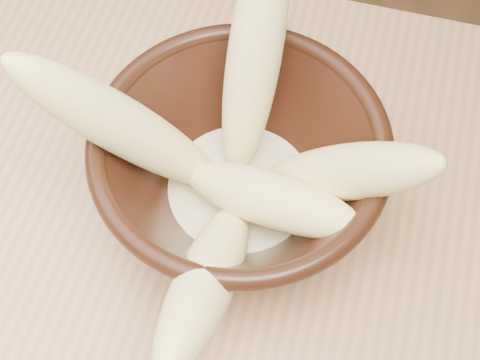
# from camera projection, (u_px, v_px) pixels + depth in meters

# --- Properties ---
(table) EXTENTS (1.20, 0.80, 0.75)m
(table) POSITION_uv_depth(u_px,v_px,m) (39.00, 348.00, 0.59)
(table) COLOR tan
(table) RESTS_ON ground
(bowl) EXTENTS (0.22, 0.22, 0.12)m
(bowl) POSITION_uv_depth(u_px,v_px,m) (240.00, 174.00, 0.51)
(bowl) COLOR black
(bowl) RESTS_ON table
(milk_puddle) EXTENTS (0.12, 0.12, 0.02)m
(milk_puddle) POSITION_uv_depth(u_px,v_px,m) (240.00, 192.00, 0.53)
(milk_puddle) COLOR beige
(milk_puddle) RESTS_ON bowl
(banana_upright) EXTENTS (0.04, 0.14, 0.19)m
(banana_upright) POSITION_uv_depth(u_px,v_px,m) (254.00, 57.00, 0.48)
(banana_upright) COLOR #E4D887
(banana_upright) RESTS_ON bowl
(banana_left) EXTENTS (0.16, 0.08, 0.18)m
(banana_left) POSITION_uv_depth(u_px,v_px,m) (125.00, 128.00, 0.46)
(banana_left) COLOR #E4D887
(banana_left) RESTS_ON bowl
(banana_right) EXTENTS (0.15, 0.07, 0.15)m
(banana_right) POSITION_uv_depth(u_px,v_px,m) (345.00, 172.00, 0.47)
(banana_right) COLOR #E4D887
(banana_right) RESTS_ON bowl
(banana_across) EXTENTS (0.16, 0.07, 0.08)m
(banana_across) POSITION_uv_depth(u_px,v_px,m) (269.00, 199.00, 0.48)
(banana_across) COLOR #E4D887
(banana_across) RESTS_ON bowl
(banana_front) EXTENTS (0.04, 0.18, 0.13)m
(banana_front) POSITION_uv_depth(u_px,v_px,m) (207.00, 278.00, 0.44)
(banana_front) COLOR #E4D887
(banana_front) RESTS_ON bowl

